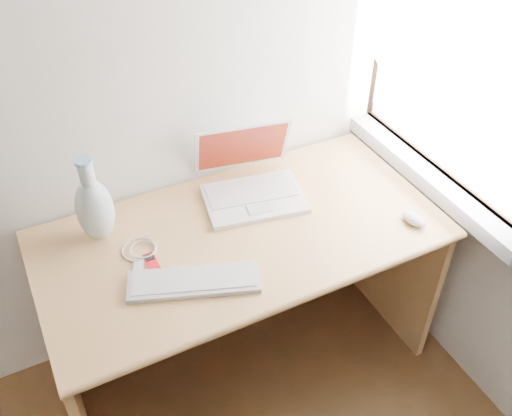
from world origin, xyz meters
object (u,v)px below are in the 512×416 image
desk (232,259)px  laptop (248,181)px  external_keyboard (194,281)px  vase (94,207)px

desk → laptop: 0.31m
external_keyboard → vase: 0.43m
laptop → vase: bearing=-171.0°
desk → vase: vase is taller
laptop → desk: bearing=-130.6°
external_keyboard → vase: (-0.21, 0.35, 0.12)m
vase → external_keyboard: bearing=-59.7°
desk → external_keyboard: external_keyboard is taller
laptop → external_keyboard: laptop is taller
desk → external_keyboard: 0.41m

